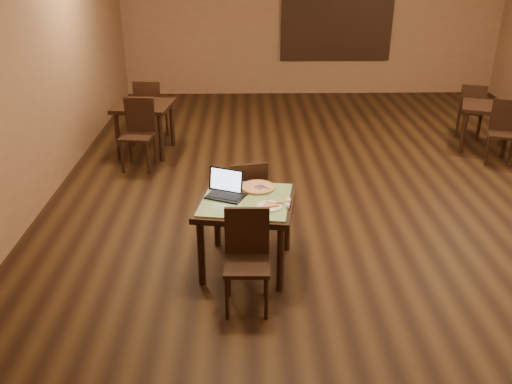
{
  "coord_description": "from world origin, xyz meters",
  "views": [
    {
      "loc": [
        -1.45,
        -6.78,
        3.04
      ],
      "look_at": [
        -1.35,
        -2.04,
        0.85
      ],
      "focal_mm": 38.0,
      "sensor_mm": 36.0,
      "label": 1
    }
  ],
  "objects_px": {
    "tiled_table": "(246,208)",
    "other_table_a_chair_far": "(471,108)",
    "chair_main_near": "(247,253)",
    "other_table_b": "(144,112)",
    "chair_main_far": "(248,195)",
    "other_table_a": "(487,113)",
    "other_table_b_chair_near": "(139,129)",
    "pizza_pan": "(258,188)",
    "other_table_b_chair_far": "(150,107)",
    "laptop": "(226,189)",
    "other_table_a_chair_near": "(503,128)"
  },
  "relations": [
    {
      "from": "other_table_b_chair_near",
      "to": "chair_main_near",
      "type": "bearing_deg",
      "value": -57.92
    },
    {
      "from": "other_table_b",
      "to": "other_table_a_chair_near",
      "type": "bearing_deg",
      "value": 2.3
    },
    {
      "from": "other_table_a_chair_far",
      "to": "laptop",
      "type": "bearing_deg",
      "value": 65.6
    },
    {
      "from": "chair_main_far",
      "to": "other_table_b",
      "type": "distance_m",
      "value": 3.17
    },
    {
      "from": "chair_main_near",
      "to": "tiled_table",
      "type": "bearing_deg",
      "value": 91.53
    },
    {
      "from": "other_table_b_chair_near",
      "to": "other_table_b_chair_far",
      "type": "height_order",
      "value": "same"
    },
    {
      "from": "chair_main_near",
      "to": "pizza_pan",
      "type": "distance_m",
      "value": 0.9
    },
    {
      "from": "pizza_pan",
      "to": "other_table_a_chair_near",
      "type": "height_order",
      "value": "other_table_a_chair_near"
    },
    {
      "from": "other_table_a_chair_near",
      "to": "other_table_b_chair_far",
      "type": "relative_size",
      "value": 0.91
    },
    {
      "from": "other_table_b",
      "to": "other_table_b_chair_far",
      "type": "xyz_separation_m",
      "value": [
        -0.01,
        0.59,
        -0.08
      ]
    },
    {
      "from": "other_table_a",
      "to": "other_table_b",
      "type": "relative_size",
      "value": 1.05
    },
    {
      "from": "pizza_pan",
      "to": "other_table_a_chair_far",
      "type": "distance_m",
      "value": 5.24
    },
    {
      "from": "tiled_table",
      "to": "pizza_pan",
      "type": "bearing_deg",
      "value": 72.37
    },
    {
      "from": "pizza_pan",
      "to": "other_table_a_chair_far",
      "type": "xyz_separation_m",
      "value": [
        3.67,
        3.73,
        -0.24
      ]
    },
    {
      "from": "tiled_table",
      "to": "chair_main_far",
      "type": "height_order",
      "value": "chair_main_far"
    },
    {
      "from": "tiled_table",
      "to": "other_table_a_chair_far",
      "type": "relative_size",
      "value": 1.13
    },
    {
      "from": "pizza_pan",
      "to": "chair_main_near",
      "type": "bearing_deg",
      "value": -97.83
    },
    {
      "from": "other_table_a",
      "to": "other_table_a_chair_near",
      "type": "xyz_separation_m",
      "value": [
        0.03,
        -0.55,
        -0.07
      ]
    },
    {
      "from": "chair_main_near",
      "to": "other_table_a_chair_far",
      "type": "xyz_separation_m",
      "value": [
        3.79,
        4.58,
        0.0
      ]
    },
    {
      "from": "pizza_pan",
      "to": "laptop",
      "type": "bearing_deg",
      "value": -157.47
    },
    {
      "from": "chair_main_far",
      "to": "other_table_a",
      "type": "xyz_separation_m",
      "value": [
        3.8,
        2.8,
        0.08
      ]
    },
    {
      "from": "tiled_table",
      "to": "chair_main_far",
      "type": "xyz_separation_m",
      "value": [
        0.02,
        0.62,
        -0.14
      ]
    },
    {
      "from": "other_table_a_chair_near",
      "to": "tiled_table",
      "type": "bearing_deg",
      "value": -121.71
    },
    {
      "from": "tiled_table",
      "to": "other_table_b_chair_near",
      "type": "bearing_deg",
      "value": 128.05
    },
    {
      "from": "other_table_b_chair_far",
      "to": "chair_main_near",
      "type": "bearing_deg",
      "value": 116.5
    },
    {
      "from": "other_table_a_chair_far",
      "to": "other_table_b",
      "type": "distance_m",
      "value": 5.38
    },
    {
      "from": "other_table_a",
      "to": "other_table_b",
      "type": "height_order",
      "value": "other_table_b"
    },
    {
      "from": "chair_main_near",
      "to": "other_table_b",
      "type": "xyz_separation_m",
      "value": [
        -1.56,
        3.99,
        0.13
      ]
    },
    {
      "from": "chair_main_near",
      "to": "chair_main_far",
      "type": "distance_m",
      "value": 1.24
    },
    {
      "from": "laptop",
      "to": "other_table_a",
      "type": "xyz_separation_m",
      "value": [
        4.02,
        3.31,
        -0.23
      ]
    },
    {
      "from": "laptop",
      "to": "other_table_b",
      "type": "distance_m",
      "value": 3.54
    },
    {
      "from": "other_table_a",
      "to": "other_table_b_chair_near",
      "type": "xyz_separation_m",
      "value": [
        -5.37,
        -0.64,
        -0.02
      ]
    },
    {
      "from": "chair_main_far",
      "to": "other_table_b_chair_far",
      "type": "height_order",
      "value": "other_table_b_chair_far"
    },
    {
      "from": "other_table_b_chair_far",
      "to": "other_table_a_chair_far",
      "type": "bearing_deg",
      "value": -172.42
    },
    {
      "from": "other_table_a",
      "to": "other_table_b_chair_near",
      "type": "relative_size",
      "value": 0.98
    },
    {
      "from": "chair_main_far",
      "to": "other_table_a",
      "type": "distance_m",
      "value": 4.72
    },
    {
      "from": "other_table_a_chair_near",
      "to": "other_table_b_chair_near",
      "type": "bearing_deg",
      "value": -157.43
    },
    {
      "from": "tiled_table",
      "to": "chair_main_near",
      "type": "xyz_separation_m",
      "value": [
        0.0,
        -0.62,
        -0.14
      ]
    },
    {
      "from": "chair_main_near",
      "to": "other_table_b_chair_near",
      "type": "height_order",
      "value": "other_table_b_chair_near"
    },
    {
      "from": "tiled_table",
      "to": "other_table_b_chair_far",
      "type": "bearing_deg",
      "value": 120.55
    },
    {
      "from": "laptop",
      "to": "chair_main_near",
      "type": "bearing_deg",
      "value": -51.29
    },
    {
      "from": "pizza_pan",
      "to": "other_table_a",
      "type": "distance_m",
      "value": 4.88
    },
    {
      "from": "other_table_b",
      "to": "chair_main_near",
      "type": "bearing_deg",
      "value": -61.07
    },
    {
      "from": "chair_main_far",
      "to": "other_table_b_chair_far",
      "type": "bearing_deg",
      "value": -76.47
    },
    {
      "from": "laptop",
      "to": "other_table_b_chair_near",
      "type": "bearing_deg",
      "value": 139.93
    },
    {
      "from": "pizza_pan",
      "to": "other_table_b_chair_far",
      "type": "bearing_deg",
      "value": 114.41
    },
    {
      "from": "pizza_pan",
      "to": "other_table_b_chair_near",
      "type": "bearing_deg",
      "value": 123.3
    },
    {
      "from": "other_table_a",
      "to": "other_table_b_chair_far",
      "type": "distance_m",
      "value": 5.42
    },
    {
      "from": "chair_main_far",
      "to": "other_table_b",
      "type": "bearing_deg",
      "value": -72.06
    },
    {
      "from": "other_table_a",
      "to": "other_table_b_chair_far",
      "type": "relative_size",
      "value": 0.98
    }
  ]
}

